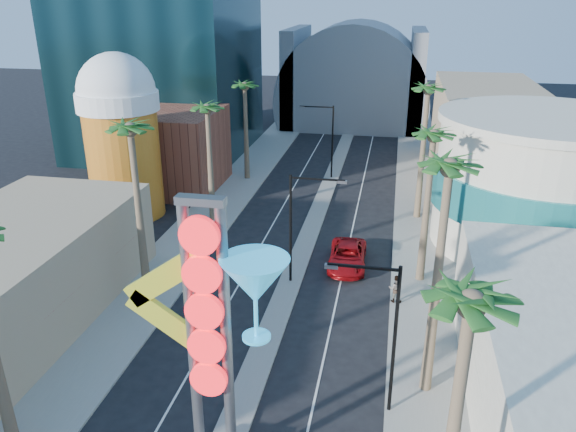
% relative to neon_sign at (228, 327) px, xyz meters
% --- Properties ---
extents(sidewalk_west, '(5.00, 100.00, 0.15)m').
position_rel_neon_sign_xyz_m(sidewalk_west, '(-10.32, 32.04, -7.23)').
color(sidewalk_west, gray).
rests_on(sidewalk_west, ground).
extents(sidewalk_east, '(5.00, 100.00, 0.15)m').
position_rel_neon_sign_xyz_m(sidewalk_east, '(8.68, 32.04, -7.23)').
color(sidewalk_east, gray).
rests_on(sidewalk_east, ground).
extents(median, '(1.60, 84.00, 0.15)m').
position_rel_neon_sign_xyz_m(median, '(-0.82, 35.04, -7.23)').
color(median, gray).
rests_on(median, ground).
extents(brick_filler_west, '(10.00, 10.00, 8.00)m').
position_rel_neon_sign_xyz_m(brick_filler_west, '(-16.82, 35.04, -3.31)').
color(brick_filler_west, brown).
rests_on(brick_filler_west, ground).
extents(filler_east, '(10.00, 20.00, 10.00)m').
position_rel_neon_sign_xyz_m(filler_east, '(15.18, 45.04, -2.31)').
color(filler_east, tan).
rests_on(filler_east, ground).
extents(beer_mug, '(7.00, 7.00, 14.50)m').
position_rel_neon_sign_xyz_m(beer_mug, '(-17.82, 27.04, 0.54)').
color(beer_mug, '#CE621B').
rests_on(beer_mug, ground).
extents(turquoise_building, '(16.60, 16.60, 10.60)m').
position_rel_neon_sign_xyz_m(turquoise_building, '(17.18, 27.04, -2.06)').
color(turquoise_building, beige).
rests_on(turquoise_building, ground).
extents(canopy, '(22.00, 16.00, 22.00)m').
position_rel_neon_sign_xyz_m(canopy, '(-0.82, 69.04, -3.00)').
color(canopy, slate).
rests_on(canopy, ground).
extents(neon_sign, '(6.53, 2.60, 12.55)m').
position_rel_neon_sign_xyz_m(neon_sign, '(0.00, 0.00, 0.00)').
color(neon_sign, gray).
rests_on(neon_sign, ground).
extents(streetlight_0, '(3.79, 0.25, 8.00)m').
position_rel_neon_sign_xyz_m(streetlight_0, '(-0.27, 17.04, -2.43)').
color(streetlight_0, black).
rests_on(streetlight_0, ground).
extents(streetlight_1, '(3.79, 0.25, 8.00)m').
position_rel_neon_sign_xyz_m(streetlight_1, '(-1.36, 41.04, -2.43)').
color(streetlight_1, black).
rests_on(streetlight_1, ground).
extents(streetlight_2, '(3.45, 0.25, 8.00)m').
position_rel_neon_sign_xyz_m(streetlight_2, '(5.91, 5.04, -2.47)').
color(streetlight_2, black).
rests_on(streetlight_2, ground).
extents(palm_1, '(2.40, 2.40, 12.70)m').
position_rel_neon_sign_xyz_m(palm_1, '(-9.82, 13.04, 3.52)').
color(palm_1, brown).
rests_on(palm_1, ground).
extents(palm_2, '(2.40, 2.40, 11.20)m').
position_rel_neon_sign_xyz_m(palm_2, '(-9.82, 27.04, 2.17)').
color(palm_2, brown).
rests_on(palm_2, ground).
extents(palm_3, '(2.40, 2.40, 11.20)m').
position_rel_neon_sign_xyz_m(palm_3, '(-9.82, 39.04, 2.17)').
color(palm_3, brown).
rests_on(palm_3, ground).
extents(palm_4, '(2.40, 2.40, 12.20)m').
position_rel_neon_sign_xyz_m(palm_4, '(8.18, -2.96, 3.07)').
color(palm_4, brown).
rests_on(palm_4, ground).
extents(palm_5, '(2.40, 2.40, 13.20)m').
position_rel_neon_sign_xyz_m(palm_5, '(8.18, 7.04, 3.96)').
color(palm_5, brown).
rests_on(palm_5, ground).
extents(palm_6, '(2.40, 2.40, 11.70)m').
position_rel_neon_sign_xyz_m(palm_6, '(8.18, 19.04, 2.62)').
color(palm_6, brown).
rests_on(palm_6, ground).
extents(palm_7, '(2.40, 2.40, 12.70)m').
position_rel_neon_sign_xyz_m(palm_7, '(8.18, 31.04, 3.52)').
color(palm_7, brown).
rests_on(palm_7, ground).
extents(red_pickup, '(2.88, 5.92, 1.62)m').
position_rel_neon_sign_xyz_m(red_pickup, '(2.89, 20.31, -6.50)').
color(red_pickup, '#A20C10').
rests_on(red_pickup, ground).
extents(pedestrian_b, '(0.93, 0.72, 1.90)m').
position_rel_neon_sign_xyz_m(pedestrian_b, '(6.48, 15.51, -6.21)').
color(pedestrian_b, gray).
rests_on(pedestrian_b, sidewalk_east).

